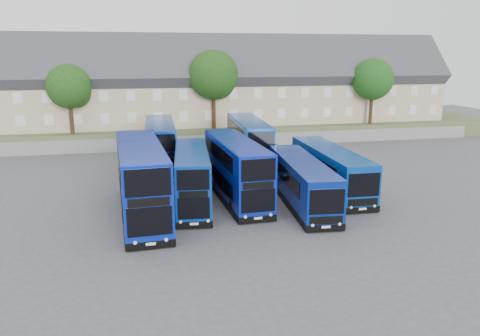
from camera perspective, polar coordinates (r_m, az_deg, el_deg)
name	(u,v)px	position (r m, az deg, el deg)	size (l,w,h in m)	color
ground	(246,216)	(31.80, 0.79, -5.82)	(120.00, 120.00, 0.00)	#4A4A4F
retaining_wall	(199,142)	(54.52, -4.98, 3.21)	(70.00, 0.40, 1.50)	slate
earth_bank	(190,127)	(64.27, -6.17, 5.01)	(80.00, 20.00, 2.00)	#4A542F
terrace_row	(216,87)	(60.13, -2.98, 9.84)	(60.00, 10.40, 11.20)	tan
dd_front_left	(142,181)	(31.82, -11.92, -1.60)	(3.44, 12.36, 4.86)	#0921A5
dd_front_mid	(192,179)	(33.59, -5.86, -1.33)	(3.29, 10.22, 3.99)	#08329E
dd_front_right	(236,171)	(34.77, -0.47, -0.35)	(3.07, 11.31, 4.45)	#0820A1
dd_rear_left	(160,147)	(44.12, -9.67, 2.52)	(3.01, 11.45, 4.51)	navy
dd_rear_right	(249,144)	(44.88, 1.09, 2.91)	(3.19, 11.53, 4.53)	#083B9A
coach_east_a	(302,183)	(34.14, 7.51, -1.78)	(3.47, 11.99, 3.23)	navy
coach_east_b	(330,170)	(37.98, 10.90, -0.23)	(2.88, 12.32, 3.35)	#083B9D
tree_west	(70,88)	(54.83, -19.97, 9.16)	(4.80, 4.80, 7.65)	#382314
tree_mid	(215,77)	(55.57, -3.12, 11.04)	(5.76, 5.76, 9.18)	#382314
tree_east	(373,81)	(61.63, 15.95, 10.18)	(5.12, 5.12, 8.16)	#382314
tree_far	(388,75)	(70.63, 17.63, 10.73)	(5.44, 5.44, 8.67)	#382314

